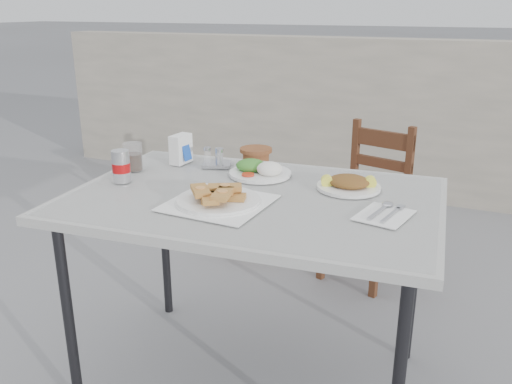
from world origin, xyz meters
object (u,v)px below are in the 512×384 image
at_px(terracotta_urn, 256,203).
at_px(cafe_table, 253,209).
at_px(pide_plate, 218,195).
at_px(salad_chopped_plate, 349,184).
at_px(condiment_caddy, 216,160).
at_px(soda_can, 121,166).
at_px(salad_rice_plate, 260,170).
at_px(chair, 368,201).
at_px(cola_glass, 133,158).
at_px(napkin_holder, 181,149).

bearing_deg(terracotta_urn, cafe_table, -66.75).
xyz_separation_m(pide_plate, salad_chopped_plate, (0.37, 0.33, -0.01)).
xyz_separation_m(cafe_table, condiment_caddy, (-0.29, 0.26, 0.08)).
bearing_deg(soda_can, salad_chopped_plate, 17.98).
relative_size(salad_rice_plate, chair, 0.29).
height_order(cafe_table, cola_glass, cola_glass).
bearing_deg(salad_chopped_plate, chair, 96.51).
bearing_deg(salad_rice_plate, soda_can, -147.15).
relative_size(cafe_table, terracotta_urn, 2.15).
relative_size(napkin_holder, terracotta_urn, 0.19).
bearing_deg(salad_rice_plate, cola_glass, -164.47).
xyz_separation_m(soda_can, terracotta_urn, (0.02, 1.22, -0.56)).
bearing_deg(cafe_table, soda_can, -172.63).
bearing_deg(salad_rice_plate, pide_plate, -89.97).
bearing_deg(pide_plate, cola_glass, 156.79).
bearing_deg(salad_chopped_plate, pide_plate, -138.08).
relative_size(pide_plate, cola_glass, 3.05).
bearing_deg(pide_plate, salad_rice_plate, 90.03).
xyz_separation_m(salad_chopped_plate, chair, (-0.10, 0.89, -0.38)).
distance_m(cafe_table, condiment_caddy, 0.40).
xyz_separation_m(salad_rice_plate, cola_glass, (-0.50, -0.14, 0.03)).
height_order(cafe_table, pide_plate, pide_plate).
distance_m(pide_plate, chair, 1.31).
xyz_separation_m(salad_rice_plate, terracotta_urn, (-0.43, 0.94, -0.52)).
distance_m(soda_can, cola_glass, 0.16).
distance_m(salad_rice_plate, terracotta_urn, 1.15).
height_order(salad_rice_plate, salad_chopped_plate, salad_rice_plate).
distance_m(soda_can, condiment_caddy, 0.40).
height_order(cafe_table, salad_chopped_plate, salad_chopped_plate).
distance_m(soda_can, napkin_holder, 0.32).
bearing_deg(cola_glass, chair, 52.75).
height_order(napkin_holder, condiment_caddy, napkin_holder).
height_order(cafe_table, condiment_caddy, condiment_caddy).
bearing_deg(condiment_caddy, terracotta_urn, 103.33).
bearing_deg(pide_plate, napkin_holder, 134.61).
xyz_separation_m(cafe_table, napkin_holder, (-0.44, 0.25, 0.12)).
xyz_separation_m(pide_plate, salad_rice_plate, (-0.00, 0.35, -0.01)).
bearing_deg(salad_rice_plate, salad_chopped_plate, -3.83).
bearing_deg(condiment_caddy, napkin_holder, -174.67).
height_order(salad_rice_plate, soda_can, soda_can).
height_order(pide_plate, salad_rice_plate, pide_plate).
bearing_deg(terracotta_urn, cola_glass, -93.88).
bearing_deg(condiment_caddy, salad_rice_plate, -10.83).
distance_m(napkin_holder, chair, 1.14).
xyz_separation_m(cafe_table, pide_plate, (-0.07, -0.13, 0.09)).
bearing_deg(condiment_caddy, cafe_table, -42.58).
xyz_separation_m(cola_glass, chair, (0.76, 1.00, -0.41)).
relative_size(salad_rice_plate, soda_can, 2.02).
height_order(cola_glass, chair, cola_glass).
xyz_separation_m(salad_rice_plate, napkin_holder, (-0.37, 0.03, 0.04)).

